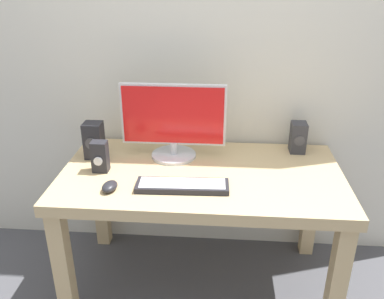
{
  "coord_description": "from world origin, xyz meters",
  "views": [
    {
      "loc": [
        0.09,
        -1.81,
        1.65
      ],
      "look_at": [
        -0.05,
        0.0,
        0.82
      ],
      "focal_mm": 38.13,
      "sensor_mm": 36.0,
      "label": 1
    }
  ],
  "objects_px": {
    "monitor": "(173,121)",
    "audio_controller": "(100,157)",
    "keyboard_primary": "(182,186)",
    "speaker_left": "(94,140)",
    "mouse": "(110,186)",
    "desk": "(201,189)",
    "speaker_right": "(298,137)"
  },
  "relations": [
    {
      "from": "mouse",
      "to": "audio_controller",
      "type": "relative_size",
      "value": 0.62
    },
    {
      "from": "desk",
      "to": "mouse",
      "type": "height_order",
      "value": "mouse"
    },
    {
      "from": "monitor",
      "to": "audio_controller",
      "type": "height_order",
      "value": "monitor"
    },
    {
      "from": "monitor",
      "to": "desk",
      "type": "bearing_deg",
      "value": -47.51
    },
    {
      "from": "speaker_left",
      "to": "audio_controller",
      "type": "height_order",
      "value": "speaker_left"
    },
    {
      "from": "monitor",
      "to": "keyboard_primary",
      "type": "xyz_separation_m",
      "value": [
        0.08,
        -0.35,
        -0.18
      ]
    },
    {
      "from": "keyboard_primary",
      "to": "audio_controller",
      "type": "relative_size",
      "value": 2.73
    },
    {
      "from": "speaker_right",
      "to": "speaker_left",
      "type": "distance_m",
      "value": 1.1
    },
    {
      "from": "mouse",
      "to": "audio_controller",
      "type": "height_order",
      "value": "audio_controller"
    },
    {
      "from": "mouse",
      "to": "speaker_left",
      "type": "bearing_deg",
      "value": 125.92
    },
    {
      "from": "speaker_right",
      "to": "speaker_left",
      "type": "relative_size",
      "value": 0.86
    },
    {
      "from": "monitor",
      "to": "speaker_right",
      "type": "xyz_separation_m",
      "value": [
        0.67,
        0.11,
        -0.12
      ]
    },
    {
      "from": "desk",
      "to": "mouse",
      "type": "relative_size",
      "value": 14.34
    },
    {
      "from": "desk",
      "to": "monitor",
      "type": "distance_m",
      "value": 0.38
    },
    {
      "from": "audio_controller",
      "to": "keyboard_primary",
      "type": "bearing_deg",
      "value": -18.81
    },
    {
      "from": "monitor",
      "to": "speaker_left",
      "type": "bearing_deg",
      "value": -173.36
    },
    {
      "from": "audio_controller",
      "to": "monitor",
      "type": "bearing_deg",
      "value": 30.94
    },
    {
      "from": "monitor",
      "to": "speaker_left",
      "type": "distance_m",
      "value": 0.43
    },
    {
      "from": "keyboard_primary",
      "to": "speaker_right",
      "type": "height_order",
      "value": "speaker_right"
    },
    {
      "from": "mouse",
      "to": "speaker_right",
      "type": "relative_size",
      "value": 0.58
    },
    {
      "from": "mouse",
      "to": "speaker_right",
      "type": "bearing_deg",
      "value": 38.15
    },
    {
      "from": "speaker_left",
      "to": "audio_controller",
      "type": "bearing_deg",
      "value": -64.02
    },
    {
      "from": "desk",
      "to": "speaker_left",
      "type": "xyz_separation_m",
      "value": [
        -0.58,
        0.13,
        0.2
      ]
    },
    {
      "from": "desk",
      "to": "monitor",
      "type": "bearing_deg",
      "value": 132.49
    },
    {
      "from": "speaker_left",
      "to": "keyboard_primary",
      "type": "bearing_deg",
      "value": -31.05
    },
    {
      "from": "monitor",
      "to": "speaker_right",
      "type": "bearing_deg",
      "value": 9.23
    },
    {
      "from": "speaker_right",
      "to": "mouse",
      "type": "bearing_deg",
      "value": -151.43
    },
    {
      "from": "mouse",
      "to": "speaker_left",
      "type": "distance_m",
      "value": 0.39
    },
    {
      "from": "keyboard_primary",
      "to": "speaker_left",
      "type": "bearing_deg",
      "value": 148.95
    },
    {
      "from": "mouse",
      "to": "speaker_right",
      "type": "height_order",
      "value": "speaker_right"
    },
    {
      "from": "desk",
      "to": "mouse",
      "type": "bearing_deg",
      "value": -151.95
    },
    {
      "from": "keyboard_primary",
      "to": "mouse",
      "type": "relative_size",
      "value": 4.41
    }
  ]
}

